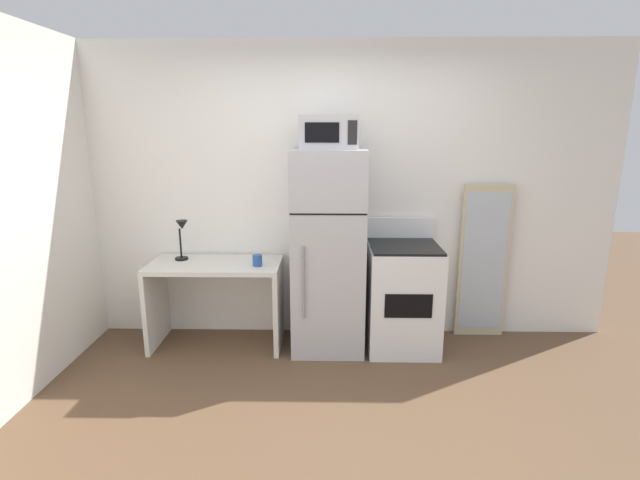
% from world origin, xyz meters
% --- Properties ---
extents(ground_plane, '(12.00, 12.00, 0.00)m').
position_xyz_m(ground_plane, '(0.00, 0.00, 0.00)').
color(ground_plane, brown).
extents(wall_back_white, '(5.00, 0.10, 2.60)m').
position_xyz_m(wall_back_white, '(0.00, 1.70, 1.30)').
color(wall_back_white, white).
rests_on(wall_back_white, ground).
extents(desk, '(1.12, 0.55, 0.75)m').
position_xyz_m(desk, '(-1.02, 1.36, 0.52)').
color(desk, silver).
rests_on(desk, ground).
extents(desk_lamp, '(0.14, 0.12, 0.35)m').
position_xyz_m(desk_lamp, '(-1.31, 1.44, 0.99)').
color(desk_lamp, black).
rests_on(desk_lamp, desk).
extents(coffee_mug, '(0.08, 0.08, 0.09)m').
position_xyz_m(coffee_mug, '(-0.64, 1.27, 0.80)').
color(coffee_mug, '#264C99').
rests_on(coffee_mug, desk).
extents(refrigerator, '(0.61, 0.61, 1.71)m').
position_xyz_m(refrigerator, '(-0.05, 1.34, 0.86)').
color(refrigerator, '#B7B7BC').
rests_on(refrigerator, ground).
extents(microwave, '(0.46, 0.35, 0.26)m').
position_xyz_m(microwave, '(-0.05, 1.32, 1.84)').
color(microwave, '#B7B7BC').
rests_on(microwave, refrigerator).
extents(oven_range, '(0.59, 0.61, 1.10)m').
position_xyz_m(oven_range, '(0.60, 1.33, 0.47)').
color(oven_range, white).
rests_on(oven_range, ground).
extents(leaning_mirror, '(0.44, 0.03, 1.40)m').
position_xyz_m(leaning_mirror, '(1.35, 1.59, 0.70)').
color(leaning_mirror, '#C6B793').
rests_on(leaning_mirror, ground).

